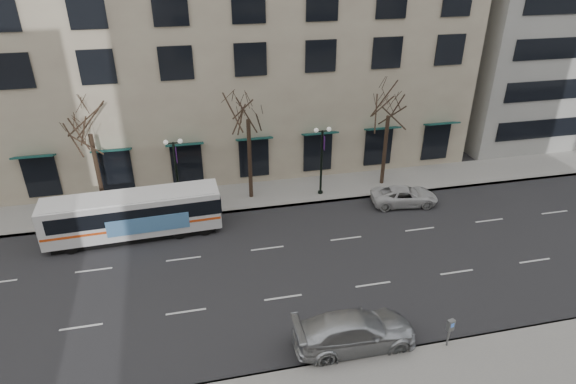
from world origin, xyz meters
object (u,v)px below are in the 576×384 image
object	(u,v)px
white_pickup	(404,196)
pay_station	(450,327)
lamp_post_left	(177,171)
lamp_post_right	(322,158)
tree_far_right	(390,103)
tree_far_left	(87,120)
tree_far_mid	(248,106)
city_bus	(134,214)
silver_car	(355,331)

from	to	relation	value
white_pickup	pay_station	distance (m)	13.50
lamp_post_left	lamp_post_right	xyz separation A→B (m)	(10.00, 0.00, 0.00)
tree_far_right	lamp_post_left	xyz separation A→B (m)	(-14.99, -0.60, -3.48)
tree_far_left	tree_far_right	world-z (taller)	tree_far_left
lamp_post_left	pay_station	size ratio (longest dim) A/B	3.49
tree_far_right	lamp_post_left	bearing A→B (deg)	-177.71
lamp_post_right	white_pickup	world-z (taller)	lamp_post_right
tree_far_left	tree_far_mid	world-z (taller)	tree_far_mid
tree_far_mid	lamp_post_left	distance (m)	6.40
tree_far_mid	tree_far_right	distance (m)	10.01
white_pickup	city_bus	bearing A→B (deg)	97.65
silver_car	white_pickup	world-z (taller)	silver_car
lamp_post_right	silver_car	world-z (taller)	lamp_post_right
tree_far_right	pay_station	bearing A→B (deg)	-101.88
city_bus	white_pickup	xyz separation A→B (m)	(18.11, 0.16, -0.93)
tree_far_mid	city_bus	size ratio (longest dim) A/B	0.80
silver_car	white_pickup	xyz separation A→B (m)	(7.84, 11.85, -0.18)
tree_far_mid	city_bus	distance (m)	9.96
tree_far_left	pay_station	size ratio (longest dim) A/B	5.59
lamp_post_left	tree_far_right	bearing A→B (deg)	2.29
lamp_post_left	silver_car	world-z (taller)	lamp_post_left
lamp_post_left	lamp_post_right	distance (m)	10.00
silver_car	pay_station	xyz separation A→B (m)	(4.08, -1.10, 0.40)
city_bus	silver_car	distance (m)	15.57
lamp_post_left	silver_car	xyz separation A→B (m)	(7.52, -14.40, -2.12)
tree_far_mid	tree_far_right	bearing A→B (deg)	-0.00
tree_far_right	lamp_post_right	xyz separation A→B (m)	(-4.99, -0.60, -3.48)
lamp_post_right	pay_station	distance (m)	15.68
tree_far_left	lamp_post_right	size ratio (longest dim) A/B	1.60
tree_far_mid	lamp_post_left	world-z (taller)	tree_far_mid
lamp_post_right	silver_car	distance (m)	14.76
tree_far_left	city_bus	bearing A→B (deg)	-55.68
tree_far_left	silver_car	size ratio (longest dim) A/B	1.46
city_bus	silver_car	xyz separation A→B (m)	(10.27, -11.68, -0.75)
lamp_post_right	silver_car	xyz separation A→B (m)	(-2.48, -14.40, -2.12)
tree_far_mid	lamp_post_right	world-z (taller)	tree_far_mid
tree_far_right	white_pickup	world-z (taller)	tree_far_right
lamp_post_left	white_pickup	bearing A→B (deg)	-9.43
tree_far_right	white_pickup	xyz separation A→B (m)	(0.37, -3.15, -5.78)
tree_far_mid	lamp_post_right	bearing A→B (deg)	-6.83
tree_far_left	lamp_post_left	world-z (taller)	tree_far_left
city_bus	white_pickup	size ratio (longest dim) A/B	2.32
tree_far_left	lamp_post_left	bearing A→B (deg)	-6.83
tree_far_mid	silver_car	world-z (taller)	tree_far_mid
tree_far_mid	white_pickup	bearing A→B (deg)	-16.91
lamp_post_left	city_bus	distance (m)	4.10
lamp_post_left	silver_car	distance (m)	16.38
tree_far_right	lamp_post_right	world-z (taller)	tree_far_right
tree_far_mid	tree_far_right	xyz separation A→B (m)	(10.00, -0.00, -0.48)
tree_far_left	white_pickup	size ratio (longest dim) A/B	1.80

